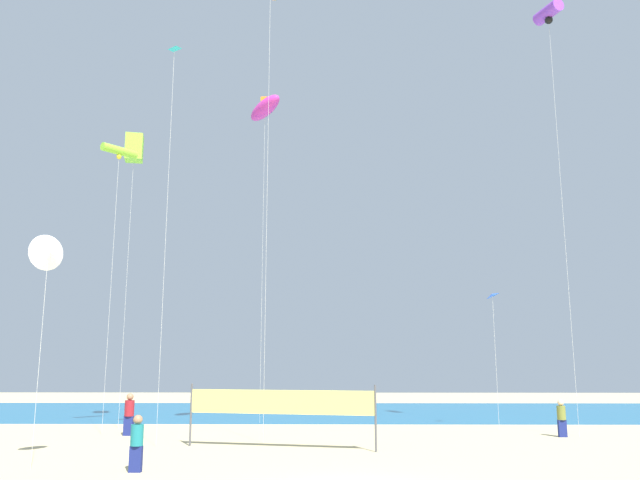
{
  "coord_description": "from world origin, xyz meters",
  "views": [
    {
      "loc": [
        -0.57,
        -16.86,
        3.11
      ],
      "look_at": [
        -1.02,
        11.52,
        8.64
      ],
      "focal_mm": 36.25,
      "sensor_mm": 36.0,
      "label": 1
    }
  ],
  "objects_px": {
    "kite_blue_diamond": "(492,297)",
    "kite_cyan_diamond": "(173,64)",
    "kite_violet_tube": "(548,14)",
    "kite_white_delta": "(48,252)",
    "volleyball_net": "(280,405)",
    "beachgoer_maroon_shirt": "(129,413)",
    "kite_magenta_inflatable": "(265,108)",
    "kite_lime_box": "(134,148)",
    "kite_lime_tube": "(119,152)",
    "beachgoer_olive_shirt": "(562,417)",
    "beachgoer_teal_shirt": "(137,441)"
  },
  "relations": [
    {
      "from": "beachgoer_teal_shirt",
      "to": "volleyball_net",
      "type": "relative_size",
      "value": 0.23
    },
    {
      "from": "beachgoer_teal_shirt",
      "to": "kite_violet_tube",
      "type": "bearing_deg",
      "value": -65.21
    },
    {
      "from": "kite_magenta_inflatable",
      "to": "kite_white_delta",
      "type": "xyz_separation_m",
      "value": [
        -5.22,
        -16.38,
        -11.74
      ]
    },
    {
      "from": "kite_magenta_inflatable",
      "to": "kite_blue_diamond",
      "type": "height_order",
      "value": "kite_magenta_inflatable"
    },
    {
      "from": "kite_magenta_inflatable",
      "to": "kite_lime_tube",
      "type": "distance_m",
      "value": 10.33
    },
    {
      "from": "beachgoer_maroon_shirt",
      "to": "beachgoer_teal_shirt",
      "type": "height_order",
      "value": "beachgoer_maroon_shirt"
    },
    {
      "from": "beachgoer_olive_shirt",
      "to": "kite_violet_tube",
      "type": "distance_m",
      "value": 19.75
    },
    {
      "from": "volleyball_net",
      "to": "kite_white_delta",
      "type": "height_order",
      "value": "kite_white_delta"
    },
    {
      "from": "beachgoer_olive_shirt",
      "to": "kite_white_delta",
      "type": "xyz_separation_m",
      "value": [
        -19.42,
        -9.33,
        5.85
      ]
    },
    {
      "from": "kite_magenta_inflatable",
      "to": "kite_blue_diamond",
      "type": "bearing_deg",
      "value": -16.81
    },
    {
      "from": "volleyball_net",
      "to": "kite_lime_tube",
      "type": "relative_size",
      "value": 0.53
    },
    {
      "from": "kite_violet_tube",
      "to": "kite_blue_diamond",
      "type": "bearing_deg",
      "value": 131.74
    },
    {
      "from": "volleyball_net",
      "to": "kite_violet_tube",
      "type": "bearing_deg",
      "value": 19.01
    },
    {
      "from": "volleyball_net",
      "to": "kite_lime_box",
      "type": "height_order",
      "value": "kite_lime_box"
    },
    {
      "from": "kite_lime_tube",
      "to": "kite_blue_diamond",
      "type": "xyz_separation_m",
      "value": [
        18.8,
        2.6,
        -7.0
      ]
    },
    {
      "from": "beachgoer_olive_shirt",
      "to": "kite_blue_diamond",
      "type": "distance_m",
      "value": 6.9
    },
    {
      "from": "kite_violet_tube",
      "to": "kite_lime_box",
      "type": "bearing_deg",
      "value": 170.46
    },
    {
      "from": "beachgoer_teal_shirt",
      "to": "kite_cyan_diamond",
      "type": "relative_size",
      "value": 0.1
    },
    {
      "from": "beachgoer_maroon_shirt",
      "to": "kite_magenta_inflatable",
      "type": "relative_size",
      "value": 0.1
    },
    {
      "from": "beachgoer_olive_shirt",
      "to": "kite_cyan_diamond",
      "type": "bearing_deg",
      "value": 15.15
    },
    {
      "from": "beachgoer_maroon_shirt",
      "to": "kite_white_delta",
      "type": "relative_size",
      "value": 0.26
    },
    {
      "from": "beachgoer_olive_shirt",
      "to": "beachgoer_teal_shirt",
      "type": "bearing_deg",
      "value": 34.69
    },
    {
      "from": "beachgoer_teal_shirt",
      "to": "kite_magenta_inflatable",
      "type": "distance_m",
      "value": 24.42
    },
    {
      "from": "beachgoer_maroon_shirt",
      "to": "kite_white_delta",
      "type": "height_order",
      "value": "kite_white_delta"
    },
    {
      "from": "kite_cyan_diamond",
      "to": "kite_blue_diamond",
      "type": "xyz_separation_m",
      "value": [
        15.16,
        6.94,
        -9.56
      ]
    },
    {
      "from": "beachgoer_maroon_shirt",
      "to": "kite_lime_box",
      "type": "relative_size",
      "value": 0.12
    },
    {
      "from": "kite_cyan_diamond",
      "to": "kite_blue_diamond",
      "type": "distance_m",
      "value": 19.22
    },
    {
      "from": "kite_lime_box",
      "to": "kite_white_delta",
      "type": "relative_size",
      "value": 2.13
    },
    {
      "from": "beachgoer_maroon_shirt",
      "to": "kite_blue_diamond",
      "type": "bearing_deg",
      "value": -112.34
    },
    {
      "from": "kite_violet_tube",
      "to": "kite_white_delta",
      "type": "relative_size",
      "value": 2.87
    },
    {
      "from": "volleyball_net",
      "to": "kite_lime_tube",
      "type": "bearing_deg",
      "value": 149.66
    },
    {
      "from": "beachgoer_maroon_shirt",
      "to": "kite_lime_tube",
      "type": "relative_size",
      "value": 0.14
    },
    {
      "from": "beachgoer_olive_shirt",
      "to": "beachgoer_teal_shirt",
      "type": "distance_m",
      "value": 18.83
    },
    {
      "from": "kite_lime_tube",
      "to": "kite_blue_diamond",
      "type": "relative_size",
      "value": 2.03
    },
    {
      "from": "kite_lime_box",
      "to": "beachgoer_olive_shirt",
      "type": "bearing_deg",
      "value": -10.51
    },
    {
      "from": "beachgoer_maroon_shirt",
      "to": "kite_magenta_inflatable",
      "type": "height_order",
      "value": "kite_magenta_inflatable"
    },
    {
      "from": "volleyball_net",
      "to": "beachgoer_maroon_shirt",
      "type": "bearing_deg",
      "value": 147.68
    },
    {
      "from": "beachgoer_olive_shirt",
      "to": "kite_magenta_inflatable",
      "type": "height_order",
      "value": "kite_magenta_inflatable"
    },
    {
      "from": "beachgoer_maroon_shirt",
      "to": "beachgoer_teal_shirt",
      "type": "relative_size",
      "value": 1.13
    },
    {
      "from": "kite_violet_tube",
      "to": "kite_cyan_diamond",
      "type": "bearing_deg",
      "value": -167.99
    },
    {
      "from": "kite_lime_tube",
      "to": "beachgoer_teal_shirt",
      "type": "bearing_deg",
      "value": -66.03
    },
    {
      "from": "kite_lime_box",
      "to": "beachgoer_maroon_shirt",
      "type": "bearing_deg",
      "value": -65.83
    },
    {
      "from": "kite_violet_tube",
      "to": "kite_lime_box",
      "type": "height_order",
      "value": "kite_violet_tube"
    },
    {
      "from": "beachgoer_teal_shirt",
      "to": "kite_violet_tube",
      "type": "xyz_separation_m",
      "value": [
        16.89,
        10.03,
        19.72
      ]
    },
    {
      "from": "kite_lime_box",
      "to": "kite_magenta_inflatable",
      "type": "bearing_deg",
      "value": 24.67
    },
    {
      "from": "kite_blue_diamond",
      "to": "kite_cyan_diamond",
      "type": "bearing_deg",
      "value": -155.4
    },
    {
      "from": "volleyball_net",
      "to": "kite_blue_diamond",
      "type": "distance_m",
      "value": 13.68
    },
    {
      "from": "beachgoer_teal_shirt",
      "to": "kite_violet_tube",
      "type": "relative_size",
      "value": 0.08
    },
    {
      "from": "kite_white_delta",
      "to": "kite_magenta_inflatable",
      "type": "bearing_deg",
      "value": 72.31
    },
    {
      "from": "beachgoer_teal_shirt",
      "to": "beachgoer_maroon_shirt",
      "type": "bearing_deg",
      "value": 12.38
    }
  ]
}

